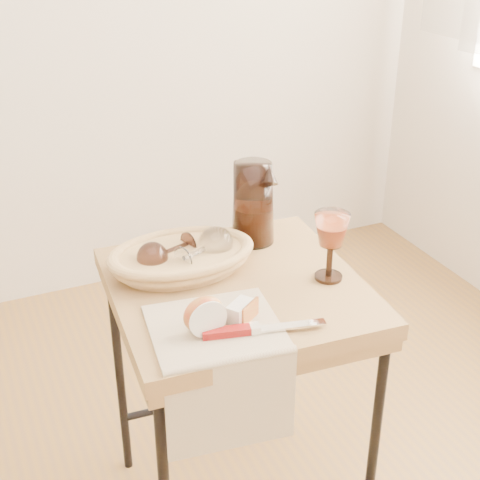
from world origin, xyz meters
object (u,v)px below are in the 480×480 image
bread_basket (182,260)px  table_knife (259,327)px  apple_half (204,314)px  goblet_lying_b (202,250)px  pitcher (253,203)px  tea_towel (215,327)px  wine_goblet (330,246)px  goblet_lying_a (168,251)px  side_table (237,405)px

bread_basket → table_knife: bearing=-78.7°
apple_half → goblet_lying_b: bearing=66.2°
bread_basket → apple_half: bearing=-98.6°
bread_basket → pitcher: 0.24m
pitcher → apple_half: 0.43m
tea_towel → table_knife: bearing=-28.7°
tea_towel → wine_goblet: wine_goblet is taller
tea_towel → goblet_lying_a: 0.28m
table_knife → side_table: bearing=91.7°
tea_towel → goblet_lying_a: size_ratio=2.21×
wine_goblet → apple_half: wine_goblet is taller
pitcher → apple_half: (-0.27, -0.34, -0.06)m
bread_basket → goblet_lying_b: (0.05, -0.02, 0.03)m
goblet_lying_b → pitcher: size_ratio=0.54×
bread_basket → goblet_lying_b: bearing=-20.3°
apple_half → table_knife: 0.12m
goblet_lying_a → goblet_lying_b: size_ratio=0.89×
goblet_lying_a → bread_basket: bearing=135.3°
bread_basket → goblet_lying_a: bearing=155.0°
side_table → table_knife: bearing=-100.9°
tea_towel → bread_basket: size_ratio=0.85×
goblet_lying_b → table_knife: 0.30m
wine_goblet → table_knife: wine_goblet is taller
tea_towel → goblet_lying_b: (0.07, 0.24, 0.05)m
tea_towel → goblet_lying_b: 0.25m
tea_towel → pitcher: (0.24, 0.33, 0.10)m
side_table → goblet_lying_a: size_ratio=5.94×
tea_towel → goblet_lying_b: size_ratio=1.98×
bread_basket → table_knife: (0.05, -0.31, -0.01)m
goblet_lying_a → apple_half: (-0.02, -0.28, -0.00)m
goblet_lying_a → table_knife: size_ratio=0.48×
tea_towel → bread_basket: bread_basket is taller
side_table → bread_basket: size_ratio=2.29×
table_knife → goblet_lying_b: bearing=104.2°
bread_basket → goblet_lying_a: goblet_lying_a is taller
goblet_lying_b → pitcher: (0.17, 0.09, 0.05)m
goblet_lying_b → apple_half: bearing=-133.0°
goblet_lying_b → wine_goblet: size_ratio=0.81×
bread_basket → pitcher: size_ratio=1.24×
side_table → wine_goblet: wine_goblet is taller
apple_half → tea_towel: bearing=12.4°
bread_basket → goblet_lying_b: size_ratio=2.32×
apple_half → bread_basket: bearing=76.8°
goblet_lying_a → table_knife: goblet_lying_a is taller
side_table → bread_basket: (-0.09, 0.11, 0.38)m
bread_basket → table_knife: 0.32m
bread_basket → table_knife: size_ratio=1.24×
side_table → wine_goblet: bearing=-18.1°
table_knife → pitcher: bearing=79.5°
side_table → goblet_lying_b: 0.42m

